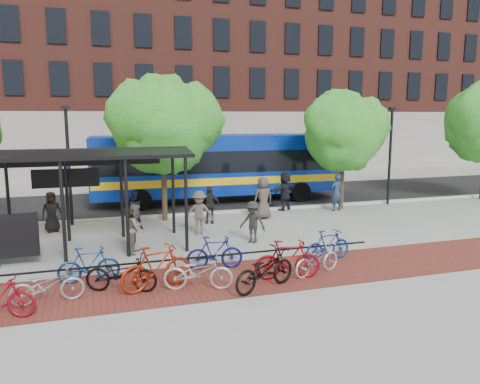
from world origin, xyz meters
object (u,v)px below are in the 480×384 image
object	(u,v)px
bike_7	(215,253)
pedestrian_3	(199,213)
bike_9	(288,260)
pedestrian_8	(136,228)
bus	(218,164)
pedestrian_5	(285,191)
bike_11	(328,245)
lamp_post_right	(390,153)
pedestrian_0	(52,212)
bus_shelter	(27,167)
pedestrian_9	(253,222)
bike_4	(121,273)
pedestrian_7	(337,192)
pedestrian_6	(263,198)
pedestrian_2	(133,210)
bike_5	(157,267)
pedestrian_4	(209,205)
lamp_post_left	(69,162)
tree_c	(345,129)
tree_b	(164,121)
bike_6	(198,272)
bike_8	(265,270)
bike_10	(317,259)
bike_2	(47,285)
bike_3	(89,264)

from	to	relation	value
bike_7	pedestrian_3	xyz separation A→B (m)	(0.47, 4.29, 0.36)
bike_9	pedestrian_8	world-z (taller)	pedestrian_8
bus	pedestrian_5	distance (m)	4.41
bike_7	bike_11	world-z (taller)	bike_7
lamp_post_right	pedestrian_0	bearing A→B (deg)	-176.45
bus_shelter	pedestrian_9	size ratio (longest dim) A/B	6.70
bike_4	bike_11	distance (m)	6.68
bike_7	bike_11	size ratio (longest dim) A/B	1.01
pedestrian_7	pedestrian_9	size ratio (longest dim) A/B	1.18
pedestrian_3	pedestrian_6	world-z (taller)	pedestrian_6
bus_shelter	pedestrian_2	size ratio (longest dim) A/B	6.40
pedestrian_8	bike_5	bearing A→B (deg)	-154.41
bus_shelter	pedestrian_4	bearing A→B (deg)	20.67
bike_4	bike_11	bearing A→B (deg)	-62.60
pedestrian_2	pedestrian_4	world-z (taller)	pedestrian_2
lamp_post_left	bike_4	xyz separation A→B (m)	(1.57, -8.69, -2.23)
tree_c	tree_b	bearing A→B (deg)	180.00
pedestrian_7	bus_shelter	bearing A→B (deg)	-1.48
bike_7	pedestrian_4	world-z (taller)	pedestrian_4
bike_6	pedestrian_4	size ratio (longest dim) A/B	1.16
pedestrian_0	pedestrian_2	world-z (taller)	pedestrian_0
bike_8	bike_10	bearing A→B (deg)	-94.36
pedestrian_7	bike_2	bearing A→B (deg)	17.48
bus	pedestrian_5	size ratio (longest dim) A/B	7.09
lamp_post_left	bike_7	bearing A→B (deg)	-59.61
bus_shelter	tree_c	distance (m)	14.77
bike_10	bike_2	bearing A→B (deg)	69.22
tree_b	tree_c	size ratio (longest dim) A/B	1.09
bike_9	pedestrian_9	xyz separation A→B (m)	(0.31, 4.02, 0.20)
bike_8	bike_5	bearing A→B (deg)	48.53
bike_5	pedestrian_7	bearing A→B (deg)	-69.35
bike_6	pedestrian_9	world-z (taller)	pedestrian_9
bike_2	pedestrian_5	xyz separation A→B (m)	(10.36, 9.13, 0.49)
bus	pedestrian_8	xyz separation A→B (m)	(-5.24, -8.71, -1.23)
bike_3	pedestrian_3	xyz separation A→B (m)	(4.19, 4.33, 0.37)
lamp_post_right	bike_4	distance (m)	16.99
lamp_post_left	pedestrian_7	size ratio (longest dim) A/B	2.75
bike_8	pedestrian_3	distance (m)	6.40
pedestrian_5	lamp_post_left	bearing A→B (deg)	-27.30
bus	bike_11	world-z (taller)	bus
pedestrian_8	pedestrian_9	world-z (taller)	pedestrian_8
lamp_post_left	bike_8	bearing A→B (deg)	-61.23
lamp_post_left	bike_5	world-z (taller)	lamp_post_left
bike_4	pedestrian_4	xyz separation A→B (m)	(4.22, 7.22, 0.31)
bus	pedestrian_6	world-z (taller)	bus
pedestrian_0	bus	bearing A→B (deg)	13.69
bike_6	bike_9	xyz separation A→B (m)	(2.65, 0.04, 0.09)
tree_b	bike_4	xyz separation A→B (m)	(-2.52, -8.44, -3.95)
pedestrian_0	pedestrian_3	bearing A→B (deg)	-37.65
bike_11	pedestrian_6	xyz separation A→B (m)	(0.17, 6.57, 0.46)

